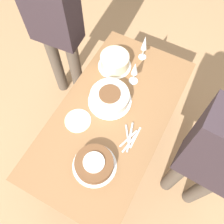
# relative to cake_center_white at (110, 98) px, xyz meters

# --- Properties ---
(ground_plane) EXTENTS (12.00, 12.00, 0.00)m
(ground_plane) POSITION_rel_cake_center_white_xyz_m (-0.10, -0.07, -0.82)
(ground_plane) COLOR #A87F56
(dining_table) EXTENTS (1.45, 0.77, 0.77)m
(dining_table) POSITION_rel_cake_center_white_xyz_m (-0.10, -0.07, -0.18)
(dining_table) COLOR brown
(dining_table) RESTS_ON ground_plane
(cake_center_white) EXTENTS (0.32, 0.32, 0.11)m
(cake_center_white) POSITION_rel_cake_center_white_xyz_m (0.00, 0.00, 0.00)
(cake_center_white) COLOR white
(cake_center_white) RESTS_ON dining_table
(cake_front_chocolate) EXTENTS (0.29, 0.29, 0.09)m
(cake_front_chocolate) POSITION_rel_cake_center_white_xyz_m (-0.48, -0.14, -0.01)
(cake_front_chocolate) COLOR white
(cake_front_chocolate) RESTS_ON dining_table
(cake_back_decorated) EXTENTS (0.26, 0.26, 0.12)m
(cake_back_decorated) POSITION_rel_cake_center_white_xyz_m (0.30, 0.12, 0.01)
(cake_back_decorated) COLOR white
(cake_back_decorated) RESTS_ON dining_table
(wine_glass_near) EXTENTS (0.07, 0.07, 0.22)m
(wine_glass_near) POSITION_rel_cake_center_white_xyz_m (0.24, -0.08, 0.10)
(wine_glass_near) COLOR silver
(wine_glass_near) RESTS_ON dining_table
(wine_glass_far) EXTENTS (0.06, 0.06, 0.23)m
(wine_glass_far) POSITION_rel_cake_center_white_xyz_m (0.49, -0.04, 0.11)
(wine_glass_far) COLOR silver
(wine_glass_far) RESTS_ON dining_table
(dessert_plate_left) EXTENTS (0.19, 0.19, 0.01)m
(dessert_plate_left) POSITION_rel_cake_center_white_xyz_m (-0.25, 0.12, -0.05)
(dessert_plate_left) COLOR beige
(dessert_plate_left) RESTS_ON dining_table
(fork_pile) EXTENTS (0.23, 0.11, 0.02)m
(fork_pile) POSITION_rel_cake_center_white_xyz_m (-0.20, -0.26, -0.04)
(fork_pile) COLOR silver
(fork_pile) RESTS_ON dining_table
(person_cutting) EXTENTS (0.24, 0.41, 1.62)m
(person_cutting) POSITION_rel_cake_center_white_xyz_m (-0.17, -0.79, 0.15)
(person_cutting) COLOR #4C4238
(person_cutting) RESTS_ON ground_plane
(person_watching) EXTENTS (0.25, 0.41, 1.69)m
(person_watching) POSITION_rel_cake_center_white_xyz_m (0.31, 0.65, 0.21)
(person_watching) COLOR #4C4238
(person_watching) RESTS_ON ground_plane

